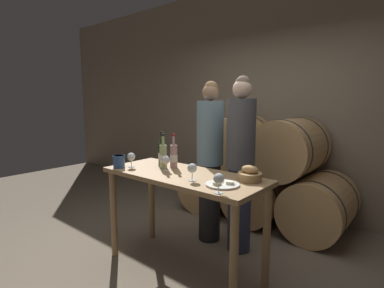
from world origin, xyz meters
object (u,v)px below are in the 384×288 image
Objects in this scene: blue_crock at (119,161)px; wine_glass_left at (166,160)px; wine_bottle_white at (163,156)px; person_left at (210,160)px; cheese_plate at (222,184)px; wine_glass_center at (192,169)px; wine_bottle_red at (162,154)px; wine_glass_right at (219,179)px; tasting_table at (183,189)px; wine_glass_far_left at (131,157)px; wine_bottle_rose at (174,156)px; person_right at (240,162)px; bread_basket at (250,175)px.

wine_glass_left is at bearing 22.86° from blue_crock.
person_left is at bearing 79.57° from wine_bottle_white.
wine_bottle_white is at bearing 170.29° from cheese_plate.
person_left reaches higher than wine_bottle_white.
wine_bottle_white reaches higher than wine_glass_left.
blue_crock is 0.48m from wine_glass_left.
wine_bottle_white is at bearing 160.66° from wine_glass_center.
wine_bottle_red is 1.00m from wine_glass_right.
tasting_table is 10.55× the size of wine_glass_far_left.
wine_bottle_rose is 1.25× the size of cheese_plate.
person_left is 0.88m from wine_glass_center.
tasting_table is 0.70m from blue_crock.
tasting_table is 0.36m from wine_bottle_rose.
wine_glass_right reaches higher than blue_crock.
person_left is 0.87m from wine_glass_far_left.
person_right reaches higher than blue_crock.
wine_glass_far_left is 1.00× the size of wine_glass_center.
wine_glass_left is 1.00× the size of wine_glass_right.
person_left is (-0.18, 0.65, 0.14)m from tasting_table.
wine_bottle_rose is at bearing -94.76° from person_left.
wine_bottle_rose is 2.75× the size of blue_crock.
bread_basket is (0.94, 0.07, -0.07)m from wine_bottle_red.
tasting_table is 0.68m from person_left.
tasting_table is at bearing -163.61° from bread_basket.
wine_glass_far_left is at bearing -164.96° from bread_basket.
wine_glass_left is (0.04, -0.15, -0.01)m from wine_bottle_rose.
wine_glass_left is (-0.38, -0.68, 0.08)m from person_right.
blue_crock is 0.85m from wine_glass_center.
wine_bottle_rose reaches higher than wine_glass_left.
wine_glass_right is at bearing -20.47° from wine_glass_center.
wine_bottle_white is at bearing 144.46° from wine_glass_left.
bread_basket is at bearing 40.17° from wine_glass_center.
bread_basket is 0.78m from wine_glass_left.
person_right is (0.20, 0.65, 0.17)m from tasting_table.
wine_glass_far_left is at bearing -164.58° from wine_glass_left.
wine_bottle_rose is (0.14, 0.02, -0.01)m from wine_bottle_red.
wine_glass_left is at bearing 162.85° from wine_glass_right.
wine_glass_center is at bearing -21.79° from wine_bottle_red.
wine_bottle_red is at bearing 51.58° from wine_glass_far_left.
person_left reaches higher than bread_basket.
person_left is 0.54m from wine_bottle_rose.
wine_glass_far_left reaches higher than cheese_plate.
person_right is at bearing 111.81° from wine_glass_right.
person_right is 0.60m from bread_basket.
wine_glass_right is (0.75, -0.23, 0.00)m from wine_glass_left.
wine_glass_far_left is (0.08, 0.09, 0.04)m from blue_crock.
wine_bottle_white is at bearing -171.91° from bread_basket.
wine_glass_right reaches higher than cheese_plate.
wine_bottle_rose is at bearing 163.70° from cheese_plate.
blue_crock is 1.19m from wine_glass_right.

